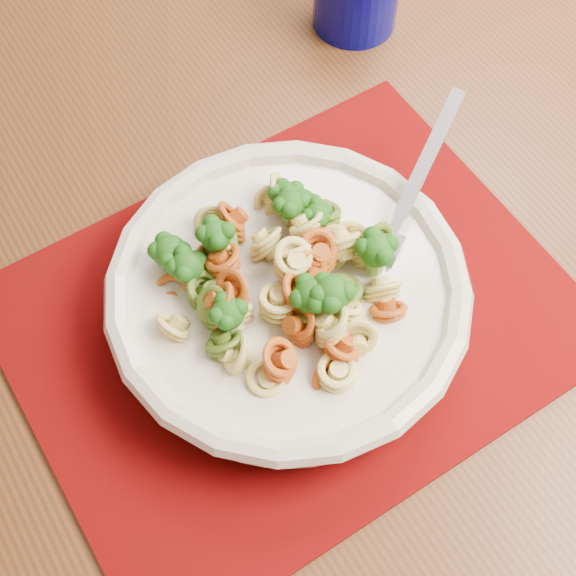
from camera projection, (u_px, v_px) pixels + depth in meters
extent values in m
cube|color=#552F18|center=(210.00, 299.00, 0.65)|extent=(1.44, 1.15, 0.04)
cube|color=#552F18|center=(441.00, 70.00, 1.25)|extent=(0.09, 0.09, 0.65)
cube|color=#5D0404|center=(292.00, 318.00, 0.62)|extent=(0.49, 0.43, 0.00)
cylinder|color=beige|center=(288.00, 310.00, 0.61)|extent=(0.11, 0.11, 0.01)
cylinder|color=beige|center=(288.00, 298.00, 0.60)|extent=(0.25, 0.25, 0.03)
torus|color=beige|center=(288.00, 288.00, 0.58)|extent=(0.27, 0.27, 0.02)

